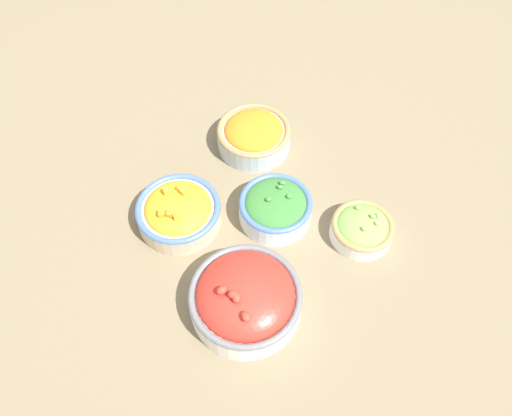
{
  "coord_description": "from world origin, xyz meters",
  "views": [
    {
      "loc": [
        0.46,
        -0.26,
        0.8
      ],
      "look_at": [
        0.0,
        0.0,
        0.03
      ],
      "focal_mm": 35.0,
      "sensor_mm": 36.0,
      "label": 1
    }
  ],
  "objects": [
    {
      "name": "bowl_squash",
      "position": [
        -0.06,
        -0.13,
        0.03
      ],
      "size": [
        0.16,
        0.16,
        0.07
      ],
      "color": "beige",
      "rests_on": "ground_plane"
    },
    {
      "name": "ground_plane",
      "position": [
        0.0,
        0.0,
        0.0
      ],
      "size": [
        3.0,
        3.0,
        0.0
      ],
      "primitive_type": "plane",
      "color": "#75664C"
    },
    {
      "name": "bowl_carrots",
      "position": [
        -0.16,
        0.09,
        0.03
      ],
      "size": [
        0.15,
        0.15,
        0.06
      ],
      "color": "#B2C1CC",
      "rests_on": "ground_plane"
    },
    {
      "name": "bowl_lettuce",
      "position": [
        0.13,
        0.15,
        0.02
      ],
      "size": [
        0.12,
        0.12,
        0.06
      ],
      "color": "white",
      "rests_on": "ground_plane"
    },
    {
      "name": "bowl_broccoli",
      "position": [
        0.02,
        0.03,
        0.03
      ],
      "size": [
        0.14,
        0.14,
        0.07
      ],
      "color": "silver",
      "rests_on": "ground_plane"
    },
    {
      "name": "bowl_cherry_tomatoes",
      "position": [
        0.15,
        -0.11,
        0.04
      ],
      "size": [
        0.19,
        0.19,
        0.09
      ],
      "color": "white",
      "rests_on": "ground_plane"
    }
  ]
}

